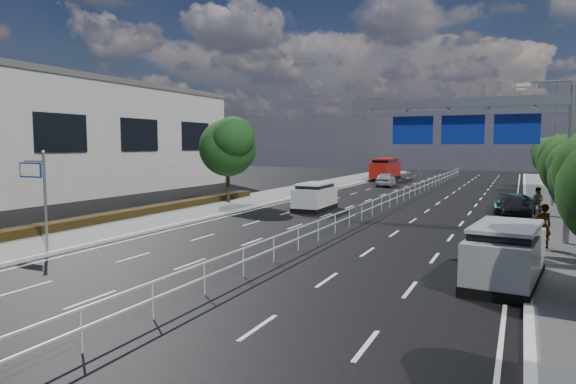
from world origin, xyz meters
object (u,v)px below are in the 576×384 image
at_px(white_minivan, 315,197).
at_px(parked_car_dark, 514,207).
at_px(overhead_gantry, 479,123).
at_px(near_car_dark, 387,172).
at_px(near_car_silver, 386,179).
at_px(toilet_sign, 37,182).
at_px(pedestrian_a, 543,226).
at_px(red_bus, 386,169).
at_px(pedestrian_b, 537,201).
at_px(parked_car_teal, 514,204).
at_px(silver_minivan, 505,255).

distance_m(white_minivan, parked_car_dark, 12.91).
distance_m(overhead_gantry, near_car_dark, 45.57).
xyz_separation_m(near_car_silver, near_car_dark, (-2.97, 13.06, 0.08)).
bearing_deg(toilet_sign, pedestrian_a, 21.80).
height_order(red_bus, pedestrian_b, red_bus).
bearing_deg(near_car_silver, pedestrian_b, 121.30).
relative_size(white_minivan, pedestrian_a, 2.30).
relative_size(white_minivan, parked_car_dark, 0.99).
bearing_deg(near_car_dark, white_minivan, 100.72).
height_order(near_car_silver, pedestrian_a, pedestrian_a).
distance_m(parked_car_teal, parked_car_dark, 2.23).
relative_size(overhead_gantry, white_minivan, 2.30).
distance_m(parked_car_dark, pedestrian_b, 1.74).
distance_m(toilet_sign, parked_car_dark, 27.31).
distance_m(toilet_sign, red_bus, 50.12).
distance_m(toilet_sign, white_minivan, 18.50).
height_order(pedestrian_a, pedestrian_b, pedestrian_a).
distance_m(red_bus, near_car_silver, 10.43).
distance_m(toilet_sign, near_car_silver, 40.37).
relative_size(overhead_gantry, pedestrian_a, 5.29).
relative_size(toilet_sign, near_car_silver, 0.96).
xyz_separation_m(near_car_dark, pedestrian_a, (17.57, -44.70, 0.26)).
distance_m(red_bus, parked_car_teal, 32.61).
height_order(overhead_gantry, parked_car_teal, overhead_gantry).
xyz_separation_m(near_car_silver, silver_minivan, (13.30, -37.87, 0.21)).
relative_size(white_minivan, pedestrian_b, 2.56).
bearing_deg(red_bus, white_minivan, -86.39).
height_order(near_car_silver, near_car_dark, near_car_dark).
distance_m(parked_car_dark, pedestrian_a, 11.10).
xyz_separation_m(toilet_sign, overhead_gantry, (17.69, 10.05, 2.66)).
relative_size(toilet_sign, parked_car_teal, 0.96).
bearing_deg(parked_car_dark, near_car_dark, 110.52).
bearing_deg(pedestrian_b, pedestrian_a, 108.35).
bearing_deg(near_car_dark, parked_car_dark, 120.86).
bearing_deg(pedestrian_b, near_car_dark, -43.08).
relative_size(red_bus, parked_car_dark, 2.11).
distance_m(overhead_gantry, parked_car_teal, 12.55).
bearing_deg(pedestrian_b, red_bus, -41.43).
bearing_deg(pedestrian_a, near_car_dark, -91.40).
relative_size(overhead_gantry, silver_minivan, 2.05).
xyz_separation_m(parked_car_dark, pedestrian_b, (1.35, 1.04, 0.36)).
height_order(white_minivan, near_car_silver, white_minivan).
height_order(white_minivan, parked_car_teal, white_minivan).
height_order(toilet_sign, parked_car_teal, toilet_sign).
height_order(white_minivan, near_car_dark, white_minivan).
relative_size(overhead_gantry, near_car_silver, 2.27).
distance_m(near_car_silver, pedestrian_a, 34.85).
relative_size(pedestrian_a, pedestrian_b, 1.11).
relative_size(red_bus, parked_car_teal, 2.09).
xyz_separation_m(white_minivan, parked_car_teal, (12.74, 4.26, -0.31)).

